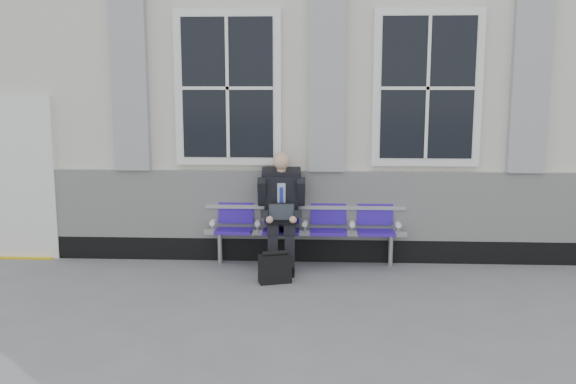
{
  "coord_description": "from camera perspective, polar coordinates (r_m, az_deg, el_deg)",
  "views": [
    {
      "loc": [
        -0.97,
        -6.71,
        2.32
      ],
      "look_at": [
        -1.36,
        0.9,
        1.02
      ],
      "focal_mm": 40.0,
      "sensor_mm": 36.0,
      "label": 1
    }
  ],
  "objects": [
    {
      "name": "ground",
      "position": [
        7.17,
        10.69,
        -9.35
      ],
      "size": [
        70.0,
        70.0,
        0.0
      ],
      "primitive_type": "plane",
      "color": "slate",
      "rests_on": "ground"
    },
    {
      "name": "bench",
      "position": [
        8.23,
        1.51,
        -2.7
      ],
      "size": [
        2.6,
        0.47,
        0.91
      ],
      "color": "#9EA0A3",
      "rests_on": "ground"
    },
    {
      "name": "businessman",
      "position": [
        8.06,
        -0.59,
        -1.24
      ],
      "size": [
        0.61,
        0.82,
        1.47
      ],
      "color": "black",
      "rests_on": "ground"
    },
    {
      "name": "station_building",
      "position": [
        10.23,
        8.38,
        9.05
      ],
      "size": [
        14.4,
        4.4,
        4.49
      ],
      "color": "beige",
      "rests_on": "ground"
    },
    {
      "name": "briefcase",
      "position": [
        7.55,
        -1.17,
        -6.78
      ],
      "size": [
        0.4,
        0.26,
        0.38
      ],
      "color": "black",
      "rests_on": "ground"
    }
  ]
}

